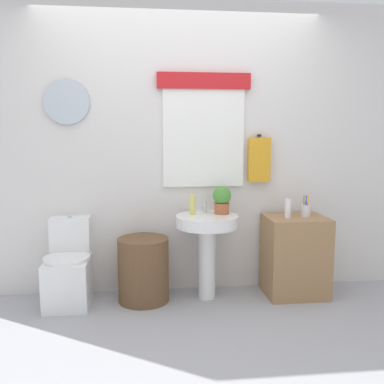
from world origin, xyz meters
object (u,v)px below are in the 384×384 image
at_px(toothbrush_cup, 306,210).
at_px(toilet, 69,270).
at_px(soap_bottle, 193,205).
at_px(potted_plant, 222,199).
at_px(laundry_hamper, 143,270).
at_px(wooden_cabinet, 295,256).
at_px(lotion_bottle, 288,209).
at_px(pedestal_sink, 207,235).

bearing_deg(toothbrush_cup, toilet, 179.67).
xyz_separation_m(soap_bottle, potted_plant, (0.26, 0.01, 0.04)).
distance_m(laundry_hamper, wooden_cabinet, 1.35).
bearing_deg(lotion_bottle, toothbrush_cup, 17.91).
distance_m(laundry_hamper, toothbrush_cup, 1.53).
relative_size(pedestal_sink, toothbrush_cup, 4.01).
distance_m(pedestal_sink, toothbrush_cup, 0.91).
height_order(laundry_hamper, soap_bottle, soap_bottle).
distance_m(toilet, laundry_hamper, 0.63).
bearing_deg(potted_plant, lotion_bottle, -10.02).
bearing_deg(toilet, soap_bottle, 0.96).
bearing_deg(toothbrush_cup, potted_plant, 176.96).
xyz_separation_m(wooden_cabinet, soap_bottle, (-0.92, 0.05, 0.47)).
distance_m(wooden_cabinet, toothbrush_cup, 0.42).
relative_size(pedestal_sink, potted_plant, 3.06).
height_order(laundry_hamper, lotion_bottle, lotion_bottle).
bearing_deg(toothbrush_cup, pedestal_sink, -178.71).
bearing_deg(soap_bottle, potted_plant, 2.20).
bearing_deg(toilet, potted_plant, 1.20).
relative_size(toilet, wooden_cabinet, 1.04).
relative_size(wooden_cabinet, toothbrush_cup, 3.85).
xyz_separation_m(laundry_hamper, pedestal_sink, (0.55, 0.00, 0.29)).
height_order(potted_plant, lotion_bottle, potted_plant).
bearing_deg(pedestal_sink, potted_plant, 23.20).
bearing_deg(soap_bottle, lotion_bottle, -6.22).
distance_m(soap_bottle, potted_plant, 0.26).
bearing_deg(wooden_cabinet, pedestal_sink, 180.00).
bearing_deg(toilet, wooden_cabinet, -0.93).
height_order(pedestal_sink, potted_plant, potted_plant).
bearing_deg(lotion_bottle, pedestal_sink, 176.76).
xyz_separation_m(toilet, lotion_bottle, (1.89, -0.07, 0.51)).
xyz_separation_m(pedestal_sink, lotion_bottle, (0.71, -0.04, 0.23)).
bearing_deg(pedestal_sink, lotion_bottle, -3.24).
relative_size(soap_bottle, toothbrush_cup, 0.96).
xyz_separation_m(toilet, soap_bottle, (1.06, 0.02, 0.55)).
xyz_separation_m(toilet, laundry_hamper, (0.63, -0.03, -0.01)).
relative_size(toilet, laundry_hamper, 1.33).
bearing_deg(pedestal_sink, toothbrush_cup, 1.29).
height_order(soap_bottle, potted_plant, potted_plant).
xyz_separation_m(potted_plant, lotion_bottle, (0.57, -0.10, -0.08)).
height_order(wooden_cabinet, soap_bottle, soap_bottle).
relative_size(lotion_bottle, toothbrush_cup, 0.90).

